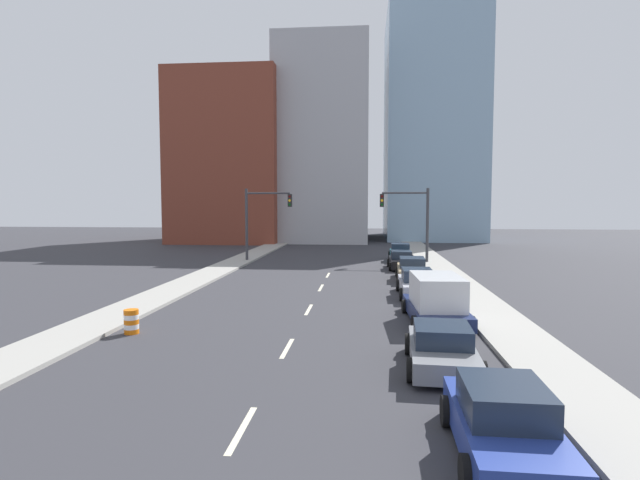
# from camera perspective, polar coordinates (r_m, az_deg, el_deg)

# --- Properties ---
(sidewalk_left) EXTENTS (2.51, 94.23, 0.16)m
(sidewalk_left) POSITION_cam_1_polar(r_m,az_deg,el_deg) (50.13, -7.40, -1.54)
(sidewalk_left) COLOR #9E9B93
(sidewalk_left) RESTS_ON ground
(sidewalk_right) EXTENTS (2.51, 94.23, 0.16)m
(sidewalk_right) POSITION_cam_1_polar(r_m,az_deg,el_deg) (49.19, 11.99, -1.71)
(sidewalk_right) COLOR #9E9B93
(sidewalk_right) RESTS_ON ground
(lane_stripe_at_9m) EXTENTS (0.16, 2.40, 0.01)m
(lane_stripe_at_9m) POSITION_cam_1_polar(r_m,az_deg,el_deg) (12.11, -8.91, -20.57)
(lane_stripe_at_9m) COLOR beige
(lane_stripe_at_9m) RESTS_ON ground
(lane_stripe_at_15m) EXTENTS (0.16, 2.40, 0.01)m
(lane_stripe_at_15m) POSITION_cam_1_polar(r_m,az_deg,el_deg) (17.91, -3.77, -12.23)
(lane_stripe_at_15m) COLOR beige
(lane_stripe_at_15m) RESTS_ON ground
(lane_stripe_at_22m) EXTENTS (0.16, 2.40, 0.01)m
(lane_stripe_at_22m) POSITION_cam_1_polar(r_m,az_deg,el_deg) (24.05, -1.30, -7.95)
(lane_stripe_at_22m) COLOR beige
(lane_stripe_at_22m) RESTS_ON ground
(lane_stripe_at_28m) EXTENTS (0.16, 2.40, 0.01)m
(lane_stripe_at_28m) POSITION_cam_1_polar(r_m,az_deg,el_deg) (30.12, 0.11, -5.48)
(lane_stripe_at_28m) COLOR beige
(lane_stripe_at_28m) RESTS_ON ground
(lane_stripe_at_33m) EXTENTS (0.16, 2.40, 0.01)m
(lane_stripe_at_33m) POSITION_cam_1_polar(r_m,az_deg,el_deg) (35.37, 0.92, -4.03)
(lane_stripe_at_33m) COLOR beige
(lane_stripe_at_33m) RESTS_ON ground
(building_brick_left) EXTENTS (14.00, 16.00, 21.76)m
(building_brick_left) POSITION_cam_1_polar(r_m,az_deg,el_deg) (69.60, -9.79, 8.93)
(building_brick_left) COLOR brown
(building_brick_left) RESTS_ON ground
(building_office_center) EXTENTS (12.00, 20.00, 26.14)m
(building_office_center) POSITION_cam_1_polar(r_m,az_deg,el_deg) (71.63, 0.66, 10.62)
(building_office_center) COLOR #A8A8AD
(building_office_center) RESTS_ON ground
(building_glass_right) EXTENTS (13.00, 20.00, 32.24)m
(building_glass_right) POSITION_cam_1_polar(r_m,az_deg,el_deg) (76.27, 12.52, 12.44)
(building_glass_right) COLOR #8CADC6
(building_glass_right) RESTS_ON ground
(traffic_signal_left) EXTENTS (4.10, 0.35, 6.35)m
(traffic_signal_left) POSITION_cam_1_polar(r_m,az_deg,el_deg) (43.49, -6.96, 2.88)
(traffic_signal_left) COLOR #38383D
(traffic_signal_left) RESTS_ON ground
(traffic_signal_right) EXTENTS (4.10, 0.35, 6.35)m
(traffic_signal_right) POSITION_cam_1_polar(r_m,az_deg,el_deg) (42.64, 10.68, 2.82)
(traffic_signal_right) COLOR #38383D
(traffic_signal_right) RESTS_ON ground
(traffic_barrel) EXTENTS (0.56, 0.56, 0.95)m
(traffic_barrel) POSITION_cam_1_polar(r_m,az_deg,el_deg) (20.99, -20.75, -8.71)
(traffic_barrel) COLOR orange
(traffic_barrel) RESTS_ON ground
(sedan_blue) EXTENTS (2.14, 4.35, 1.52)m
(sedan_blue) POSITION_cam_1_polar(r_m,az_deg,el_deg) (11.15, 20.24, -19.16)
(sedan_blue) COLOR navy
(sedan_blue) RESTS_ON ground
(sedan_gray) EXTENTS (2.36, 4.37, 1.37)m
(sedan_gray) POSITION_cam_1_polar(r_m,az_deg,el_deg) (16.06, 13.76, -11.94)
(sedan_gray) COLOR slate
(sedan_gray) RESTS_ON ground
(box_truck_navy) EXTENTS (2.65, 5.42, 2.04)m
(box_truck_navy) POSITION_cam_1_polar(r_m,az_deg,el_deg) (21.92, 13.15, -6.71)
(box_truck_navy) COLOR #141E47
(box_truck_navy) RESTS_ON ground
(sedan_silver) EXTENTS (2.08, 4.76, 1.50)m
(sedan_silver) POSITION_cam_1_polar(r_m,az_deg,el_deg) (27.86, 11.03, -4.93)
(sedan_silver) COLOR #B2B2BC
(sedan_silver) RESTS_ON ground
(sedan_tan) EXTENTS (2.24, 4.84, 1.50)m
(sedan_tan) POSITION_cam_1_polar(r_m,az_deg,el_deg) (33.67, 10.46, -3.35)
(sedan_tan) COLOR tan
(sedan_tan) RESTS_ON ground
(sedan_black) EXTENTS (2.05, 4.37, 1.40)m
(sedan_black) POSITION_cam_1_polar(r_m,az_deg,el_deg) (39.17, 9.25, -2.35)
(sedan_black) COLOR black
(sedan_black) RESTS_ON ground
(sedan_teal) EXTENTS (2.14, 4.37, 1.55)m
(sedan_teal) POSITION_cam_1_polar(r_m,az_deg,el_deg) (44.56, 9.14, -1.47)
(sedan_teal) COLOR #196B75
(sedan_teal) RESTS_ON ground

